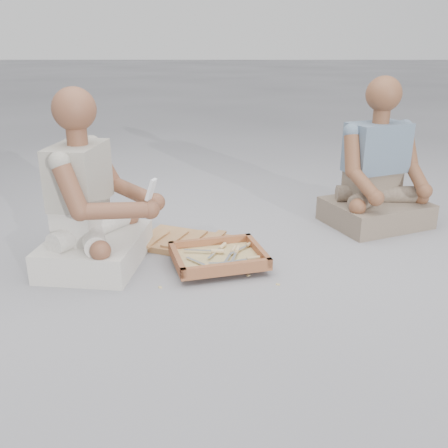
{
  "coord_description": "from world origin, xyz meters",
  "views": [
    {
      "loc": [
        -0.08,
        -2.12,
        1.16
      ],
      "look_at": [
        -0.09,
        0.2,
        0.3
      ],
      "focal_mm": 40.0,
      "sensor_mm": 36.0,
      "label": 1
    }
  ],
  "objects_px": {
    "companion": "(378,177)",
    "tool_tray": "(218,257)",
    "carved_panel": "(186,243)",
    "craftsman": "(91,208)"
  },
  "relations": [
    {
      "from": "carved_panel",
      "to": "tool_tray",
      "type": "relative_size",
      "value": 0.95
    },
    {
      "from": "carved_panel",
      "to": "companion",
      "type": "xyz_separation_m",
      "value": [
        1.23,
        0.39,
        0.3
      ]
    },
    {
      "from": "tool_tray",
      "to": "craftsman",
      "type": "height_order",
      "value": "craftsman"
    },
    {
      "from": "tool_tray",
      "to": "craftsman",
      "type": "distance_m",
      "value": 0.73
    },
    {
      "from": "carved_panel",
      "to": "companion",
      "type": "distance_m",
      "value": 1.33
    },
    {
      "from": "craftsman",
      "to": "companion",
      "type": "distance_m",
      "value": 1.82
    },
    {
      "from": "companion",
      "to": "tool_tray",
      "type": "bearing_deg",
      "value": 10.65
    },
    {
      "from": "carved_panel",
      "to": "tool_tray",
      "type": "height_order",
      "value": "tool_tray"
    },
    {
      "from": "companion",
      "to": "craftsman",
      "type": "bearing_deg",
      "value": -2.57
    },
    {
      "from": "carved_panel",
      "to": "companion",
      "type": "bearing_deg",
      "value": 17.79
    }
  ]
}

